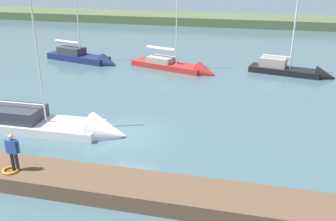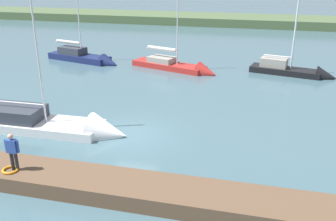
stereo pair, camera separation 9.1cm
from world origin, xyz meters
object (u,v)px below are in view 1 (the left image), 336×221
Objects in this scene: sailboat_mid_channel at (85,59)px; life_ring_buoy at (11,170)px; sailboat_outer_mooring at (179,68)px; sailboat_behind_pier at (57,127)px; sailboat_far_right at (296,72)px; person_on_dock at (13,150)px.

life_ring_buoy is at bearing -57.83° from sailboat_mid_channel.
sailboat_behind_pier reaches higher than sailboat_outer_mooring.
sailboat_far_right is (-13.38, -14.65, -0.00)m from sailboat_behind_pier.
sailboat_behind_pier is 5.44m from person_on_dock.
sailboat_far_right reaches higher than life_ring_buoy.
sailboat_behind_pier is at bearing 9.92° from person_on_dock.
sailboat_outer_mooring is at bearing -10.33° from person_on_dock.
sailboat_outer_mooring is 0.95× the size of sailboat_behind_pier.
life_ring_buoy is 19.36m from sailboat_outer_mooring.
sailboat_outer_mooring is 1.29× the size of sailboat_far_right.
sailboat_mid_channel is 6.03× the size of person_on_dock.
sailboat_behind_pier is 1.35× the size of sailboat_far_right.
sailboat_far_right is 23.32m from person_on_dock.
sailboat_behind_pier is at bearing -55.44° from sailboat_mid_channel.
sailboat_outer_mooring is at bearing -98.30° from life_ring_buoy.
sailboat_behind_pier is 5.89× the size of person_on_dock.
sailboat_outer_mooring is (-2.79, -19.15, -0.52)m from life_ring_buoy.
sailboat_behind_pier is at bearing -119.74° from sailboat_far_right.
person_on_dock is at bearing -109.07° from sailboat_far_right.
sailboat_mid_channel reaches higher than life_ring_buoy.
sailboat_outer_mooring is at bearing 9.29° from sailboat_mid_channel.
sailboat_far_right is at bearing -121.90° from life_ring_buoy.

